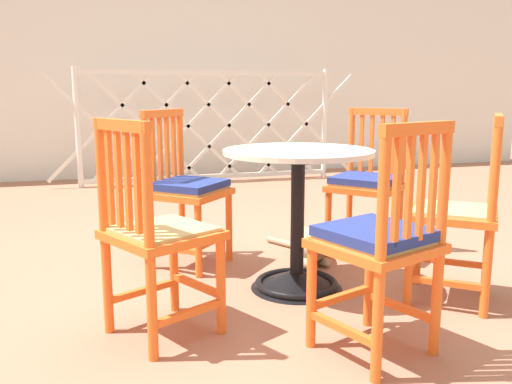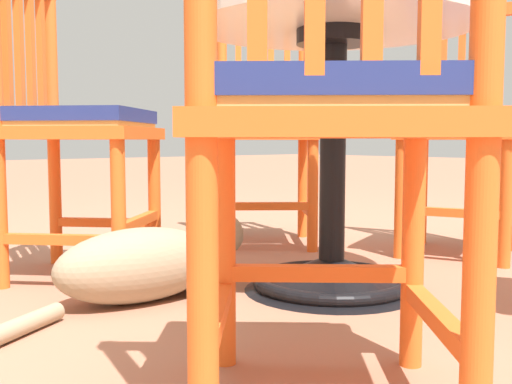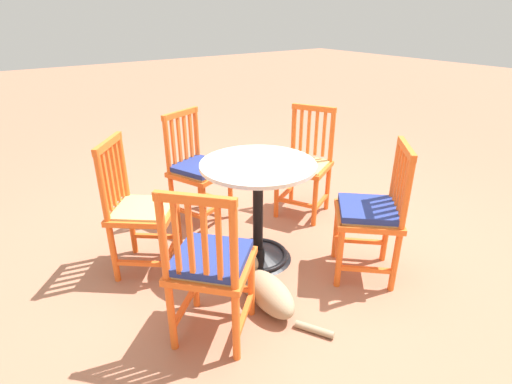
% 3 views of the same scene
% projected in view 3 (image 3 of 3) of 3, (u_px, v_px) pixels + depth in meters
% --- Properties ---
extents(ground_plane, '(24.00, 24.00, 0.00)m').
position_uv_depth(ground_plane, '(276.00, 255.00, 2.91)').
color(ground_plane, '#A36B51').
extents(cafe_table, '(0.76, 0.76, 0.73)m').
position_uv_depth(cafe_table, '(258.00, 223.00, 2.76)').
color(cafe_table, black).
rests_on(cafe_table, ground_plane).
extents(orange_chair_tucked_in, '(0.57, 0.57, 0.91)m').
position_uv_depth(orange_chair_tucked_in, '(210.00, 265.00, 2.03)').
color(orange_chair_tucked_in, orange).
rests_on(orange_chair_tucked_in, ground_plane).
extents(orange_chair_at_corner, '(0.57, 0.57, 0.91)m').
position_uv_depth(orange_chair_at_corner, '(371.00, 214.00, 2.54)').
color(orange_chair_at_corner, orange).
rests_on(orange_chair_at_corner, ground_plane).
extents(orange_chair_by_planter, '(0.54, 0.54, 0.91)m').
position_uv_depth(orange_chair_by_planter, '(305.00, 165.00, 3.36)').
color(orange_chair_by_planter, orange).
rests_on(orange_chair_by_planter, ground_plane).
extents(orange_chair_facing_out, '(0.52, 0.52, 0.91)m').
position_uv_depth(orange_chair_facing_out, '(198.00, 170.00, 3.23)').
color(orange_chair_facing_out, orange).
rests_on(orange_chair_facing_out, ground_plane).
extents(orange_chair_near_fence, '(0.56, 0.56, 0.91)m').
position_uv_depth(orange_chair_near_fence, '(140.00, 211.00, 2.61)').
color(orange_chair_near_fence, orange).
rests_on(orange_chair_near_fence, ground_plane).
extents(tabby_cat, '(0.26, 0.74, 0.23)m').
position_uv_depth(tabby_cat, '(267.00, 290.00, 2.41)').
color(tabby_cat, '#9E896B').
rests_on(tabby_cat, ground_plane).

